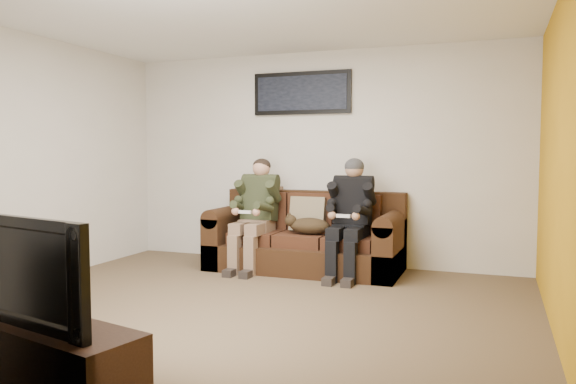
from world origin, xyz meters
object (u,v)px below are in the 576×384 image
at_px(person_left, 256,207).
at_px(tv_stand, 45,359).
at_px(framed_poster, 302,93).
at_px(cat, 308,225).
at_px(person_right, 350,210).
at_px(television, 42,270).
at_px(sofa, 307,240).

relative_size(person_left, tv_stand, 1.00).
distance_m(person_left, tv_stand, 3.64).
bearing_deg(framed_poster, tv_stand, -91.21).
bearing_deg(cat, person_right, 1.56).
height_order(person_right, television, person_right).
xyz_separation_m(sofa, person_right, (0.57, -0.18, 0.39)).
xyz_separation_m(person_left, framed_poster, (0.37, 0.57, 1.37)).
distance_m(sofa, television, 3.81).
relative_size(sofa, person_right, 1.69).
height_order(sofa, tv_stand, sofa).
xyz_separation_m(person_right, cat, (-0.49, -0.01, -0.19)).
relative_size(framed_poster, television, 1.18).
distance_m(tv_stand, television, 0.51).
xyz_separation_m(cat, tv_stand, (-0.37, -3.58, -0.34)).
bearing_deg(person_right, framed_poster, 143.39).
bearing_deg(framed_poster, person_left, -122.87).
bearing_deg(framed_poster, television, -91.21).
xyz_separation_m(person_right, framed_poster, (-0.77, 0.57, 1.37)).
distance_m(person_left, framed_poster, 1.53).
height_order(sofa, framed_poster, framed_poster).
height_order(cat, tv_stand, cat).
height_order(person_left, tv_stand, person_left).
bearing_deg(sofa, cat, -67.28).
bearing_deg(sofa, person_left, -161.99).
xyz_separation_m(person_left, person_right, (1.14, 0.00, 0.00)).
relative_size(cat, tv_stand, 0.51).
relative_size(sofa, cat, 3.36).
relative_size(person_left, framed_poster, 1.04).
xyz_separation_m(framed_poster, television, (-0.09, -4.17, -1.39)).
height_order(person_left, cat, person_left).
relative_size(sofa, tv_stand, 1.70).
relative_size(cat, framed_poster, 0.53).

